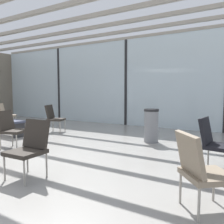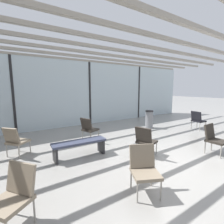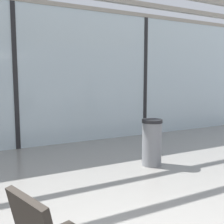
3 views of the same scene
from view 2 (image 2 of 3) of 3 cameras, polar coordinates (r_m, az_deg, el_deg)
name	(u,v)px [view 2 (image 2 of 3)]	position (r m, az deg, el deg)	size (l,w,h in m)	color
ground_plane	(170,157)	(5.01, 19.90, -14.86)	(60.00, 60.00, 0.00)	gray
glass_curtain_wall	(90,94)	(8.75, -7.94, 6.45)	(14.00, 0.08, 3.27)	silver
window_mullion_0	(13,95)	(7.91, -31.60, 5.05)	(0.10, 0.12, 3.27)	black
window_mullion_1	(90,94)	(8.75, -7.94, 6.45)	(0.10, 0.12, 3.27)	black
window_mullion_2	(138,93)	(10.72, 9.34, 6.80)	(0.10, 0.12, 3.27)	black
ceiling_slats	(129,48)	(6.08, 6.15, 21.57)	(13.72, 6.72, 0.10)	gray
parked_airplane	(49,89)	(12.22, -21.31, 7.64)	(13.79, 3.74, 3.74)	silver
lounge_chair_0	(89,128)	(6.01, -8.23, -5.51)	(0.66, 0.64, 0.87)	#28231E
lounge_chair_1	(145,139)	(4.75, 11.70, -9.44)	(0.64, 0.61, 0.87)	#28231E
lounge_chair_2	(198,119)	(8.53, 28.01, -2.25)	(0.57, 0.53, 0.87)	black
lounge_chair_3	(214,137)	(5.70, 32.27, -7.57)	(0.50, 0.54, 0.87)	#28231E
lounge_chair_4	(15,140)	(5.38, -30.97, -8.35)	(0.71, 0.71, 0.87)	#7F705B
lounge_chair_5	(14,193)	(2.87, -31.29, -23.21)	(0.71, 0.70, 0.87)	#7F705B
lounge_chair_7	(144,166)	(3.23, 11.24, -18.36)	(0.66, 0.68, 0.87)	#7F705B
waiting_bench	(80,145)	(4.71, -11.38, -11.24)	(1.52, 0.48, 0.47)	#33384C
trash_bin	(149,119)	(8.06, 12.99, -2.48)	(0.38, 0.38, 0.86)	slate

